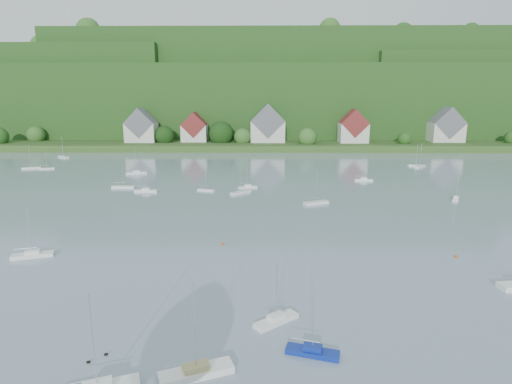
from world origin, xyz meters
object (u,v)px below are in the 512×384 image
(near_sailboat_2, at_px, (196,371))
(near_sailboat_6, at_px, (33,254))
(near_sailboat_1, at_px, (312,351))
(near_sailboat_3, at_px, (276,319))

(near_sailboat_2, height_order, near_sailboat_6, near_sailboat_2)
(near_sailboat_2, xyz_separation_m, near_sailboat_6, (-29.39, 27.72, -0.02))
(near_sailboat_1, xyz_separation_m, near_sailboat_6, (-39.97, 24.47, 0.03))
(near_sailboat_2, height_order, near_sailboat_3, near_sailboat_2)
(near_sailboat_3, distance_m, near_sailboat_6, 41.21)
(near_sailboat_2, relative_size, near_sailboat_6, 1.10)
(near_sailboat_3, bearing_deg, near_sailboat_6, 114.34)
(near_sailboat_3, relative_size, near_sailboat_6, 0.89)
(near_sailboat_1, xyz_separation_m, near_sailboat_2, (-10.58, -3.25, 0.06))
(near_sailboat_6, bearing_deg, near_sailboat_3, -45.30)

